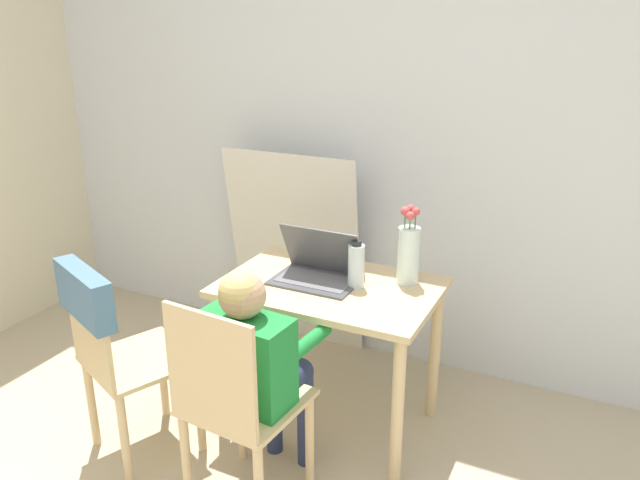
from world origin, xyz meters
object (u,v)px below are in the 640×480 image
at_px(chair_spare, 108,334).
at_px(person_seated, 254,355).
at_px(laptop, 318,268).
at_px(water_bottle, 356,265).
at_px(chair_occupied, 236,406).
at_px(flower_vase, 408,252).

distance_m(chair_spare, person_seated, 0.63).
relative_size(chair_spare, laptop, 2.43).
bearing_deg(chair_spare, water_bottle, -117.13).
distance_m(chair_occupied, chair_spare, 0.63).
bearing_deg(chair_spare, laptop, -109.85).
bearing_deg(chair_occupied, water_bottle, -100.68).
bearing_deg(chair_spare, chair_occupied, -158.34).
relative_size(flower_vase, water_bottle, 1.64).
bearing_deg(flower_vase, chair_spare, -140.80).
bearing_deg(flower_vase, laptop, -158.30).
bearing_deg(laptop, chair_occupied, -90.20).
xyz_separation_m(chair_occupied, person_seated, (0.01, 0.12, 0.15)).
height_order(chair_spare, laptop, laptop).
xyz_separation_m(person_seated, laptop, (-0.00, 0.55, 0.14)).
bearing_deg(flower_vase, person_seated, -117.24).
xyz_separation_m(chair_spare, flower_vase, (0.98, 0.80, 0.24)).
relative_size(person_seated, water_bottle, 4.60).
relative_size(chair_spare, water_bottle, 4.25).
bearing_deg(laptop, chair_spare, -133.00).
distance_m(flower_vase, water_bottle, 0.24).
height_order(chair_spare, person_seated, person_seated).
bearing_deg(water_bottle, laptop, -179.72).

